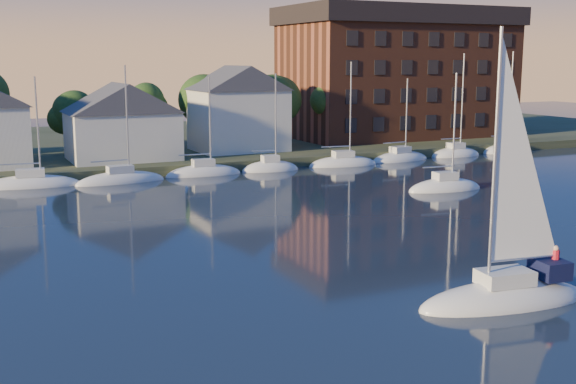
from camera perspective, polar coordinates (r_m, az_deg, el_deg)
shoreline_land at (r=97.89m, az=-11.76°, el=3.48°), size 160.00×50.00×2.00m
wooden_dock at (r=75.94m, az=-7.58°, el=1.64°), size 120.00×3.00×1.00m
clubhouse_centre at (r=78.58m, az=-12.99°, el=5.53°), size 11.55×8.40×8.08m
clubhouse_east at (r=84.53m, az=-3.97°, el=6.69°), size 10.50×8.40×9.80m
condo_block at (r=101.85m, az=8.64°, el=9.37°), size 31.00×17.00×17.40m
tree_line at (r=86.27m, az=-8.71°, el=7.45°), size 93.40×5.40×8.90m
moored_fleet at (r=73.11m, az=-6.85°, el=1.39°), size 87.50×2.40×12.05m
hero_sailboat at (r=36.42m, az=16.89°, el=-7.52°), size 9.33×4.06×14.08m
drifting_sailboat_right at (r=65.92m, az=12.29°, el=0.23°), size 7.41×3.18×11.46m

